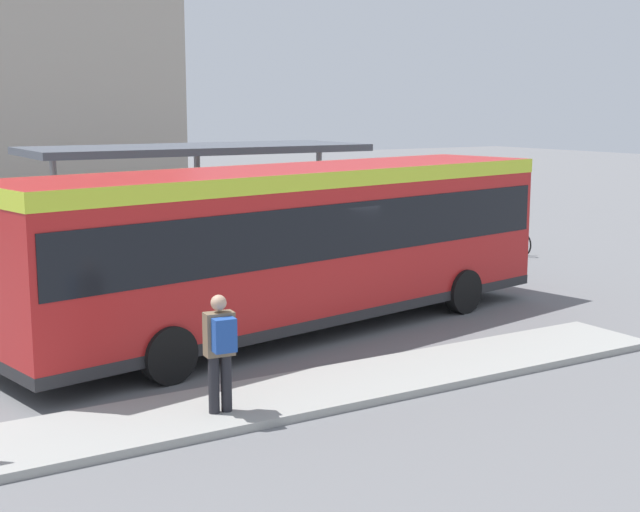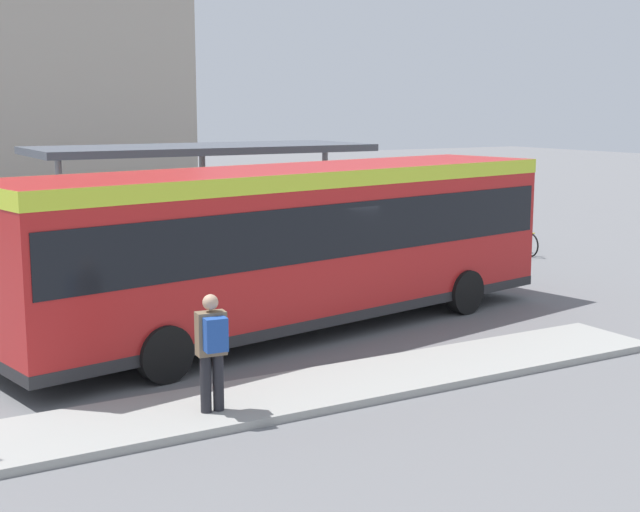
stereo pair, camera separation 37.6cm
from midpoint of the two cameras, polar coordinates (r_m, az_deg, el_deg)
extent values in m
plane|color=slate|center=(17.49, -2.27, -4.80)|extent=(120.00, 120.00, 0.00)
cube|color=#9E9E99|center=(14.11, 1.90, -8.08)|extent=(11.52, 1.80, 0.12)
cube|color=red|center=(17.14, -2.31, 0.93)|extent=(12.04, 4.71, 2.83)
cube|color=#C6DB33|center=(17.00, -2.34, 5.16)|extent=(12.07, 4.74, 0.30)
cube|color=black|center=(17.09, -2.32, 2.06)|extent=(11.82, 4.70, 0.99)
cube|color=black|center=(21.30, 9.93, 3.41)|extent=(0.52, 2.33, 1.09)
cube|color=#28282B|center=(17.39, -2.28, -3.36)|extent=(12.06, 4.73, 0.20)
cylinder|color=black|center=(20.69, 3.31, -1.23)|extent=(0.98, 0.45, 0.94)
cylinder|color=black|center=(19.07, 8.58, -2.25)|extent=(0.98, 0.45, 0.94)
cylinder|color=black|center=(16.43, -14.95, -4.38)|extent=(0.98, 0.45, 0.94)
cylinder|color=black|center=(14.34, -10.40, -6.23)|extent=(0.98, 0.45, 0.94)
cylinder|color=#232328|center=(12.57, -7.67, -8.16)|extent=(0.15, 0.15, 0.82)
cylinder|color=#232328|center=(12.62, -6.87, -8.07)|extent=(0.15, 0.15, 0.82)
cube|color=#7A664C|center=(12.40, -7.34, -4.97)|extent=(0.43, 0.26, 0.61)
cube|color=#234CA3|center=(12.20, -7.03, -5.05)|extent=(0.32, 0.23, 0.47)
sphere|color=tan|center=(12.30, -7.38, -2.99)|extent=(0.22, 0.22, 0.22)
torus|color=black|center=(26.68, 12.46, 0.74)|extent=(0.07, 0.72, 0.72)
torus|color=black|center=(27.40, 11.12, 1.01)|extent=(0.07, 0.72, 0.72)
cylinder|color=gold|center=(27.00, 11.79, 1.37)|extent=(0.06, 0.76, 0.04)
cylinder|color=gold|center=(27.14, 11.55, 1.29)|extent=(0.04, 0.04, 0.35)
cube|color=black|center=(27.12, 11.56, 1.66)|extent=(0.08, 0.18, 0.04)
cylinder|color=gold|center=(26.70, 12.34, 1.44)|extent=(0.48, 0.05, 0.03)
torus|color=black|center=(28.32, 10.79, 1.27)|extent=(0.15, 0.69, 0.69)
torus|color=black|center=(27.56, 11.83, 1.01)|extent=(0.15, 0.69, 0.69)
cylinder|color=#287F3D|center=(27.90, 11.32, 1.59)|extent=(0.15, 0.72, 0.04)
cylinder|color=#287F3D|center=(27.77, 11.50, 1.43)|extent=(0.04, 0.04, 0.34)
cube|color=black|center=(27.75, 11.51, 1.78)|extent=(0.10, 0.19, 0.04)
cylinder|color=#287F3D|center=(28.20, 10.91, 1.85)|extent=(0.48, 0.11, 0.03)
torus|color=black|center=(28.85, 9.41, 1.51)|extent=(0.07, 0.74, 0.74)
torus|color=black|center=(28.13, 10.79, 1.26)|extent=(0.07, 0.74, 0.74)
cylinder|color=orange|center=(28.46, 10.11, 1.87)|extent=(0.06, 0.78, 0.04)
cylinder|color=orange|center=(28.34, 10.35, 1.71)|extent=(0.04, 0.04, 0.36)
cube|color=black|center=(28.31, 10.36, 2.07)|extent=(0.08, 0.18, 0.04)
cylinder|color=orange|center=(28.74, 9.57, 2.13)|extent=(0.48, 0.05, 0.03)
cube|color=#4C515B|center=(23.21, -8.36, 6.80)|extent=(8.64, 3.38, 0.18)
cylinder|color=gray|center=(22.19, -17.02, 2.01)|extent=(0.16, 0.16, 3.17)
cylinder|color=gray|center=(25.01, -0.49, 3.24)|extent=(0.16, 0.16, 3.17)
cylinder|color=gray|center=(23.35, -8.26, 2.69)|extent=(0.16, 0.16, 3.17)
cylinder|color=slate|center=(21.05, -4.72, -1.73)|extent=(0.63, 0.63, 0.46)
sphere|color=#286B2D|center=(20.95, -4.74, -0.37)|extent=(0.73, 0.73, 0.73)
camera|label=1|loc=(0.19, -90.62, -0.10)|focal=50.00mm
camera|label=2|loc=(0.19, 89.38, 0.10)|focal=50.00mm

